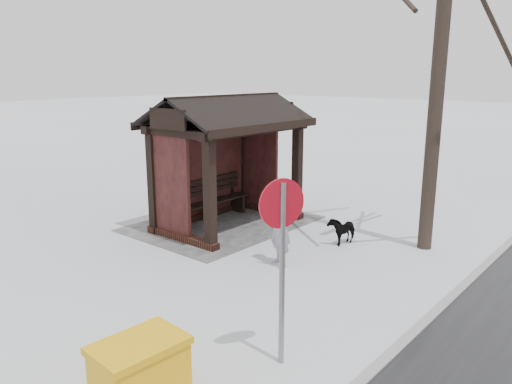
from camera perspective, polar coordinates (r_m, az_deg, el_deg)
ground at (r=12.03m, az=-3.08°, el=-3.81°), size 120.00×120.00×0.00m
kerb at (r=9.37m, az=22.60°, el=-9.94°), size 120.00×0.15×0.06m
trampled_patch at (r=12.16m, az=-3.77°, el=-3.59°), size 4.20×3.20×0.02m
bus_shelter at (r=11.68m, az=-3.78°, el=6.54°), size 3.60×2.40×3.09m
pedestrian at (r=9.35m, az=2.76°, el=-3.79°), size 0.57×0.68×1.59m
dog at (r=10.85m, az=9.81°, el=-4.25°), size 0.74×0.37×0.60m
grit_bin at (r=5.91m, az=-13.08°, el=-19.47°), size 1.03×0.74×0.76m
road_sign at (r=5.95m, az=2.93°, el=-4.71°), size 0.58×0.25×2.38m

